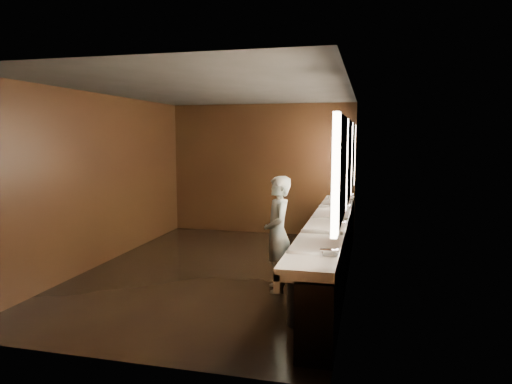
% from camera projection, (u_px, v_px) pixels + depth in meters
% --- Properties ---
extents(floor, '(6.00, 6.00, 0.00)m').
position_uv_depth(floor, '(218.00, 271.00, 7.19)').
color(floor, black).
rests_on(floor, ground).
extents(ceiling, '(4.00, 6.00, 0.02)m').
position_uv_depth(ceiling, '(216.00, 90.00, 6.85)').
color(ceiling, '#2D2D2B').
rests_on(ceiling, wall_back).
extents(wall_back, '(4.00, 0.02, 2.80)m').
position_uv_depth(wall_back, '(261.00, 169.00, 9.91)').
color(wall_back, black).
rests_on(wall_back, floor).
extents(wall_front, '(4.00, 0.02, 2.80)m').
position_uv_depth(wall_front, '(110.00, 215.00, 4.13)').
color(wall_front, black).
rests_on(wall_front, floor).
extents(wall_left, '(0.02, 6.00, 2.80)m').
position_uv_depth(wall_left, '(102.00, 180.00, 7.50)').
color(wall_left, black).
rests_on(wall_left, floor).
extents(wall_right, '(0.02, 6.00, 2.80)m').
position_uv_depth(wall_right, '(349.00, 186.00, 6.55)').
color(wall_right, black).
rests_on(wall_right, floor).
extents(sink_counter, '(0.55, 5.40, 1.01)m').
position_uv_depth(sink_counter, '(333.00, 247.00, 6.70)').
color(sink_counter, black).
rests_on(sink_counter, floor).
extents(mirror_band, '(0.06, 5.03, 1.15)m').
position_uv_depth(mirror_band, '(348.00, 161.00, 6.51)').
color(mirror_band, '#FCE2C3').
rests_on(mirror_band, wall_right).
extents(person, '(0.53, 0.66, 1.58)m').
position_uv_depth(person, '(278.00, 234.00, 6.20)').
color(person, '#7FB2BD').
rests_on(person, floor).
extents(trash_bin, '(0.36, 0.36, 0.51)m').
position_uv_depth(trash_bin, '(301.00, 302.00, 5.11)').
color(trash_bin, black).
rests_on(trash_bin, floor).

